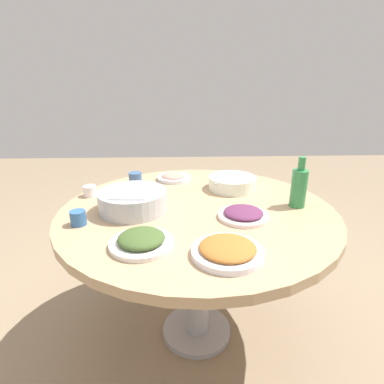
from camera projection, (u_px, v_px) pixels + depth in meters
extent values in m
plane|color=#887359|center=(197.00, 332.00, 1.71)|extent=(8.00, 8.00, 0.00)
cylinder|color=#99999E|center=(197.00, 329.00, 1.70)|extent=(0.37, 0.37, 0.03)
cylinder|color=#99999E|center=(197.00, 275.00, 1.58)|extent=(0.13, 0.13, 0.67)
cylinder|color=tan|center=(197.00, 211.00, 1.46)|extent=(1.27, 1.27, 0.04)
cylinder|color=#B2B5BA|center=(133.00, 201.00, 1.40)|extent=(0.31, 0.31, 0.09)
ellipsoid|color=white|center=(133.00, 200.00, 1.40)|extent=(0.25, 0.25, 0.10)
cube|color=white|center=(128.00, 197.00, 1.31)|extent=(0.06, 0.15, 0.01)
cylinder|color=white|center=(232.00, 183.00, 1.68)|extent=(0.25, 0.25, 0.07)
cylinder|color=black|center=(232.00, 184.00, 1.68)|extent=(0.22, 0.22, 0.05)
cylinder|color=silver|center=(232.00, 179.00, 1.67)|extent=(0.20, 0.22, 0.01)
cylinder|color=white|center=(227.00, 253.00, 1.06)|extent=(0.25, 0.25, 0.02)
ellipsoid|color=#A66025|center=(228.00, 248.00, 1.05)|extent=(0.20, 0.20, 0.04)
cylinder|color=silver|center=(243.00, 216.00, 1.34)|extent=(0.22, 0.22, 0.02)
ellipsoid|color=#5C2849|center=(243.00, 212.00, 1.34)|extent=(0.17, 0.17, 0.03)
cylinder|color=silver|center=(174.00, 178.00, 1.85)|extent=(0.20, 0.20, 0.02)
ellipsoid|color=tan|center=(174.00, 176.00, 1.84)|extent=(0.14, 0.14, 0.03)
cylinder|color=silver|center=(142.00, 244.00, 1.12)|extent=(0.23, 0.23, 0.02)
ellipsoid|color=#3C5426|center=(141.00, 238.00, 1.11)|extent=(0.17, 0.17, 0.04)
cylinder|color=#2F8247|center=(298.00, 188.00, 1.44)|extent=(0.07, 0.07, 0.18)
cylinder|color=#2F8247|center=(301.00, 163.00, 1.40)|extent=(0.03, 0.03, 0.06)
cylinder|color=white|center=(90.00, 191.00, 1.58)|extent=(0.06, 0.06, 0.05)
cylinder|color=#305F9C|center=(78.00, 218.00, 1.27)|extent=(0.06, 0.06, 0.06)
cylinder|color=#395C8C|center=(135.00, 179.00, 1.75)|extent=(0.07, 0.07, 0.07)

